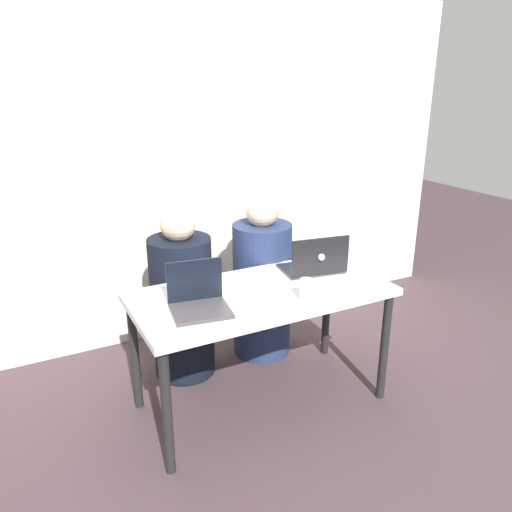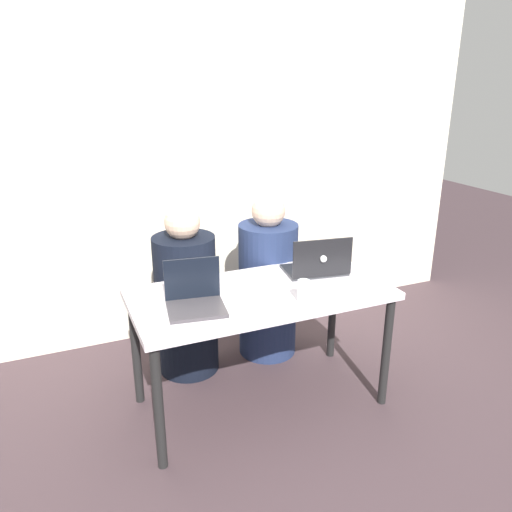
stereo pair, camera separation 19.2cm
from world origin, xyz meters
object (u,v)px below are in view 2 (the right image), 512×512
Objects in this scene: laptop_front_left at (195,298)px; water_glass_right at (304,292)px; person_on_left at (186,300)px; person_on_right at (268,285)px; laptop_back_right at (317,266)px.

water_glass_right is at bearing -7.19° from laptop_front_left.
laptop_front_left is (-0.11, -0.59, 0.28)m from person_on_left.
person_on_left is at bearing 88.23° from laptop_front_left.
laptop_front_left is 2.73× the size of water_glass_right.
person_on_right is at bearing 168.86° from person_on_left.
person_on_right is (0.57, 0.00, 0.01)m from person_on_left.
person_on_left reaches higher than laptop_back_right.
person_on_left reaches higher than water_glass_right.
laptop_back_right reaches higher than laptop_front_left.
person_on_left is 0.66m from laptop_front_left.
person_on_right is 3.52× the size of laptop_front_left.
laptop_back_right is at bearing 136.55° from person_on_left.
laptop_front_left is 0.81m from laptop_back_right.
water_glass_right is (0.54, -0.15, -0.00)m from laptop_front_left.
person_on_left is 0.99× the size of person_on_right.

